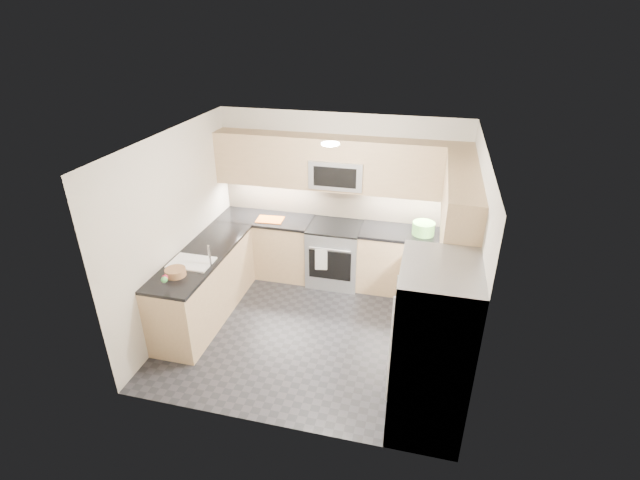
{
  "coord_description": "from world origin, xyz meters",
  "views": [
    {
      "loc": [
        1.25,
        -4.74,
        3.78
      ],
      "look_at": [
        0.0,
        0.35,
        1.15
      ],
      "focal_mm": 26.0,
      "sensor_mm": 36.0,
      "label": 1
    }
  ],
  "objects": [
    {
      "name": "upper_cab_back",
      "position": [
        0.0,
        1.43,
        1.83
      ],
      "size": [
        3.6,
        0.35,
        0.75
      ],
      "primitive_type": "cube",
      "color": "tan",
      "rests_on": "wall_back"
    },
    {
      "name": "fridge_handle_right",
      "position": [
        1.08,
        -0.97,
        0.95
      ],
      "size": [
        0.02,
        0.02,
        1.2
      ],
      "primitive_type": "cylinder",
      "color": "#B2B5BA",
      "rests_on": "refrigerator"
    },
    {
      "name": "base_cab_back_left",
      "position": [
        -1.09,
        1.3,
        0.45
      ],
      "size": [
        1.42,
        0.6,
        0.9
      ],
      "primitive_type": "cube",
      "color": "tan",
      "rests_on": "floor"
    },
    {
      "name": "oven_handle",
      "position": [
        0.0,
        0.93,
        0.72
      ],
      "size": [
        0.6,
        0.02,
        0.02
      ],
      "primitive_type": "cylinder",
      "rotation": [
        0.0,
        1.57,
        0.0
      ],
      "color": "#B2B5BA",
      "rests_on": "gas_range"
    },
    {
      "name": "dish_towel_check",
      "position": [
        -0.12,
        0.91,
        0.55
      ],
      "size": [
        0.17,
        0.04,
        0.33
      ],
      "primitive_type": "cube",
      "rotation": [
        0.0,
        0.0,
        0.17
      ],
      "color": "silver",
      "rests_on": "oven_handle"
    },
    {
      "name": "wall_back",
      "position": [
        0.0,
        1.6,
        1.25
      ],
      "size": [
        3.6,
        0.02,
        2.5
      ],
      "primitive_type": "cube",
      "color": "beige",
      "rests_on": "floor"
    },
    {
      "name": "base_cab_right",
      "position": [
        1.5,
        0.15,
        0.45
      ],
      "size": [
        0.6,
        1.7,
        0.9
      ],
      "primitive_type": "cube",
      "color": "tan",
      "rests_on": "floor"
    },
    {
      "name": "countertop_back_right",
      "position": [
        1.09,
        1.3,
        0.92
      ],
      "size": [
        1.42,
        0.63,
        0.04
      ],
      "primitive_type": "cube",
      "color": "black",
      "rests_on": "base_cab_back_right"
    },
    {
      "name": "base_cab_back_right",
      "position": [
        1.09,
        1.3,
        0.45
      ],
      "size": [
        1.42,
        0.6,
        0.9
      ],
      "primitive_type": "cube",
      "color": "tan",
      "rests_on": "floor"
    },
    {
      "name": "oven_door_glass",
      "position": [
        0.0,
        0.95,
        0.45
      ],
      "size": [
        0.62,
        0.02,
        0.45
      ],
      "primitive_type": "cube",
      "color": "black",
      "rests_on": "gas_range"
    },
    {
      "name": "microwave_door",
      "position": [
        0.0,
        1.2,
        1.7
      ],
      "size": [
        0.6,
        0.01,
        0.28
      ],
      "primitive_type": "cube",
      "color": "black",
      "rests_on": "microwave"
    },
    {
      "name": "gas_range",
      "position": [
        0.0,
        1.28,
        0.46
      ],
      "size": [
        0.76,
        0.65,
        0.91
      ],
      "primitive_type": "cube",
      "color": "#A1A5A9",
      "rests_on": "floor"
    },
    {
      "name": "floor",
      "position": [
        0.0,
        0.0,
        0.0
      ],
      "size": [
        3.6,
        3.2,
        0.0
      ],
      "primitive_type": "cube",
      "color": "black",
      "rests_on": "ground"
    },
    {
      "name": "sink_basin",
      "position": [
        -1.5,
        -0.25,
        0.88
      ],
      "size": [
        0.52,
        0.38,
        0.16
      ],
      "primitive_type": "cube",
      "color": "white",
      "rests_on": "base_cab_peninsula"
    },
    {
      "name": "base_cab_peninsula",
      "position": [
        -1.5,
        0.0,
        0.45
      ],
      "size": [
        0.6,
        2.0,
        0.9
      ],
      "primitive_type": "cube",
      "color": "tan",
      "rests_on": "floor"
    },
    {
      "name": "utensil_bowl",
      "position": [
        1.26,
        1.28,
        1.03
      ],
      "size": [
        0.33,
        0.33,
        0.18
      ],
      "primitive_type": "cylinder",
      "rotation": [
        0.0,
        0.0,
        0.05
      ],
      "color": "#68BE51",
      "rests_on": "countertop_back_right"
    },
    {
      "name": "wall_front",
      "position": [
        0.0,
        -1.6,
        1.25
      ],
      "size": [
        3.6,
        0.02,
        2.5
      ],
      "primitive_type": "cube",
      "color": "beige",
      "rests_on": "floor"
    },
    {
      "name": "backsplash_back",
      "position": [
        0.0,
        1.6,
        1.2
      ],
      "size": [
        3.6,
        0.01,
        0.51
      ],
      "primitive_type": "cube",
      "color": "tan",
      "rests_on": "wall_back"
    },
    {
      "name": "fridge_handle_left",
      "position": [
        1.08,
        -1.33,
        0.95
      ],
      "size": [
        0.02,
        0.02,
        1.2
      ],
      "primitive_type": "cylinder",
      "color": "#B2B5BA",
      "rests_on": "refrigerator"
    },
    {
      "name": "upper_cab_right",
      "position": [
        1.62,
        0.28,
        1.83
      ],
      "size": [
        0.35,
        1.95,
        0.75
      ],
      "primitive_type": "cube",
      "color": "tan",
      "rests_on": "wall_right"
    },
    {
      "name": "ceiling",
      "position": [
        0.0,
        0.0,
        2.5
      ],
      "size": [
        3.6,
        3.2,
        0.02
      ],
      "primitive_type": "cube",
      "color": "beige",
      "rests_on": "wall_back"
    },
    {
      "name": "fruit_basket",
      "position": [
        -1.54,
        -0.56,
        0.98
      ],
      "size": [
        0.32,
        0.32,
        0.09
      ],
      "primitive_type": "cylinder",
      "rotation": [
        0.0,
        0.0,
        -0.37
      ],
      "color": "#9E6F4A",
      "rests_on": "countertop_peninsula"
    },
    {
      "name": "microwave",
      "position": [
        0.0,
        1.4,
        1.7
      ],
      "size": [
        0.76,
        0.4,
        0.4
      ],
      "primitive_type": "cube",
      "color": "#ABADB3",
      "rests_on": "upper_cab_back"
    },
    {
      "name": "fruit_pear",
      "position": [
        -1.51,
        -0.85,
        1.05
      ],
      "size": [
        0.07,
        0.07,
        0.07
      ],
      "primitive_type": "sphere",
      "color": "green",
      "rests_on": "fruit_basket"
    },
    {
      "name": "range_cooktop",
      "position": [
        0.0,
        1.28,
        0.92
      ],
      "size": [
        0.76,
        0.65,
        0.03
      ],
      "primitive_type": "cube",
      "color": "black",
      "rests_on": "gas_range"
    },
    {
      "name": "countertop_right",
      "position": [
        1.5,
        0.15,
        0.92
      ],
      "size": [
        0.63,
        1.7,
        0.04
      ],
      "primitive_type": "cube",
      "color": "black",
      "rests_on": "base_cab_right"
    },
    {
      "name": "fruit_apple",
      "position": [
        -1.52,
        -0.81,
        1.05
      ],
      "size": [
        0.07,
        0.07,
        0.07
      ],
      "primitive_type": "sphere",
      "color": "#B51434",
      "rests_on": "fruit_basket"
    },
    {
      "name": "wall_right",
      "position": [
        1.8,
        0.0,
        1.25
      ],
      "size": [
        0.02,
        3.2,
        2.5
      ],
      "primitive_type": "cube",
      "color": "beige",
      "rests_on": "floor"
    },
    {
      "name": "faucet",
      "position": [
        -1.24,
        -0.25,
        1.08
      ],
      "size": [
        0.03,
        0.03,
        0.28
      ],
      "primitive_type": "cylinder",
      "color": "silver",
      "rests_on": "countertop_peninsula"
    },
    {
      "name": "backsplash_right",
      "position": [
        1.8,
        0.45,
        1.2
      ],
      "size": [
        0.01,
        2.3,
        0.51
      ],
      "primitive_type": "cube",
      "color": "tan",
      "rests_on": "wall_right"
    },
    {
      "name": "wall_left",
      "position": [
        -1.8,
        0.0,
        1.25
      ],
      "size": [
        0.02,
        3.2,
        2.5
      ],
      "primitive_type": "cube",
      "color": "beige",
      "rests_on": "floor"
    },
    {
      "name": "refrigerator",
      "position": [
        1.45,
        -1.15,
        0.9
      ],
      "size": [
        0.7,
        0.9,
        1.8
      ],
      "primitive_type": "cube",
      "color": "#919298",
      "rests_on": "floor"
    },
    {
      "name": "countertop_back_left",
      "position": [
        -1.09,
        1.3,
        0.92
      ],
      "size": [
        1.42,
        0.63,
        0.04
      ],
      "primitive_type": "cube",
      "color": "black",
      "rests_on": "base_cab_back_left"
    },
    {
      "name": "countertop_peninsula",
      "position": [
        -1.5,
        0.0,
        0.92
      ],
      "size": [
        0.63,
        2.0,
        0.04
      ],
      "primitive_type": "cube",
      "color": "black",
      "rests_on": "base_cab_peninsula"
    },
    {
      "name": "cutting_board",
      "position": [
        -0.99,
        1.23,
        0.95
      ],
      "size": [
        0.41,
        0.3,
        0.01
      ],
      "primitive_type": "cube",
      "rotation": [
        0.0,
        0.0,
        0.07
      ],
      "color": "#DE5E14",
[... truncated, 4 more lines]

